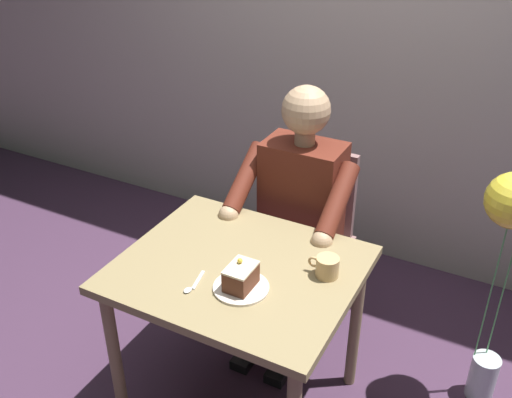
{
  "coord_description": "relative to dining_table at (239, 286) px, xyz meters",
  "views": [
    {
      "loc": [
        -0.89,
        1.54,
        2.05
      ],
      "look_at": [
        -0.02,
        -0.1,
        0.99
      ],
      "focal_mm": 40.37,
      "sensor_mm": 36.0,
      "label": 1
    }
  ],
  "objects": [
    {
      "name": "dining_table",
      "position": [
        0.0,
        0.0,
        0.0
      ],
      "size": [
        0.9,
        0.77,
        0.74
      ],
      "color": "olive",
      "rests_on": "ground"
    },
    {
      "name": "seated_person",
      "position": [
        0.0,
        -0.53,
        0.03
      ],
      "size": [
        0.53,
        0.58,
        1.27
      ],
      "color": "#5A2217",
      "rests_on": "ground"
    },
    {
      "name": "chair",
      "position": [
        0.0,
        -0.7,
        -0.14
      ],
      "size": [
        0.42,
        0.42,
        0.9
      ],
      "color": "#835F5D",
      "rests_on": "ground"
    },
    {
      "name": "cake_slice",
      "position": [
        -0.08,
        0.12,
        0.15
      ],
      "size": [
        0.09,
        0.13,
        0.11
      ],
      "color": "#592D1C",
      "rests_on": "dessert_plate"
    },
    {
      "name": "coffee_cup",
      "position": [
        -0.32,
        -0.1,
        0.14
      ],
      "size": [
        0.12,
        0.09,
        0.08
      ],
      "color": "tan",
      "rests_on": "dining_table"
    },
    {
      "name": "dessert_plate",
      "position": [
        -0.08,
        0.12,
        0.1
      ],
      "size": [
        0.2,
        0.2,
        0.01
      ],
      "primitive_type": "cylinder",
      "color": "silver",
      "rests_on": "dining_table"
    },
    {
      "name": "dessert_spoon",
      "position": [
        0.09,
        0.19,
        0.1
      ],
      "size": [
        0.04,
        0.14,
        0.01
      ],
      "color": "silver",
      "rests_on": "dining_table"
    }
  ]
}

